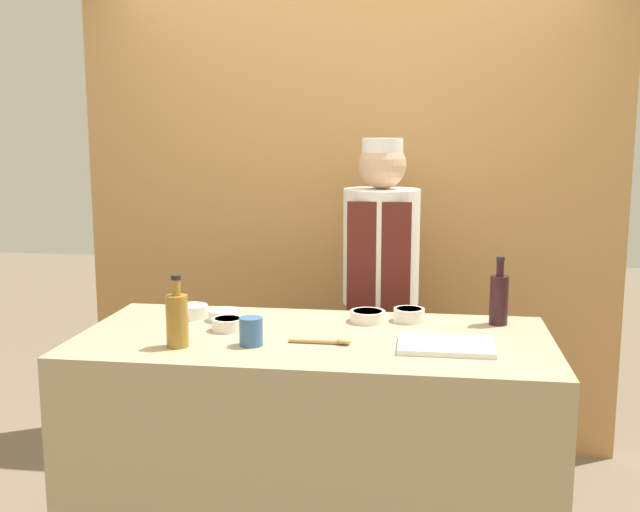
% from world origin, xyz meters
% --- Properties ---
extents(cabinet_wall, '(2.84, 0.18, 2.40)m').
position_xyz_m(cabinet_wall, '(0.00, 1.27, 1.20)').
color(cabinet_wall, '#B7844C').
rests_on(cabinet_wall, ground_plane).
extents(counter, '(1.79, 0.83, 0.94)m').
position_xyz_m(counter, '(0.00, 0.00, 0.47)').
color(counter, tan).
rests_on(counter, ground_plane).
extents(sauce_bowl_green, '(0.12, 0.12, 0.05)m').
position_xyz_m(sauce_bowl_green, '(-0.35, 0.03, 0.97)').
color(sauce_bowl_green, white).
rests_on(sauce_bowl_green, counter).
extents(sauce_bowl_red, '(0.14, 0.14, 0.04)m').
position_xyz_m(sauce_bowl_red, '(-0.40, 0.18, 0.97)').
color(sauce_bowl_red, white).
rests_on(sauce_bowl_red, counter).
extents(sauce_bowl_brown, '(0.13, 0.13, 0.05)m').
position_xyz_m(sauce_bowl_brown, '(-0.55, 0.20, 0.97)').
color(sauce_bowl_brown, white).
rests_on(sauce_bowl_brown, counter).
extents(sauce_bowl_white, '(0.15, 0.15, 0.04)m').
position_xyz_m(sauce_bowl_white, '(0.19, 0.24, 0.97)').
color(sauce_bowl_white, white).
rests_on(sauce_bowl_white, counter).
extents(sauce_bowl_purple, '(0.13, 0.13, 0.05)m').
position_xyz_m(sauce_bowl_purple, '(0.35, 0.27, 0.97)').
color(sauce_bowl_purple, white).
rests_on(sauce_bowl_purple, counter).
extents(cutting_board, '(0.34, 0.24, 0.02)m').
position_xyz_m(cutting_board, '(0.49, -0.10, 0.95)').
color(cutting_board, white).
rests_on(cutting_board, counter).
extents(bottle_wine, '(0.07, 0.07, 0.28)m').
position_xyz_m(bottle_wine, '(0.71, 0.27, 1.05)').
color(bottle_wine, black).
rests_on(bottle_wine, counter).
extents(bottle_vinegar, '(0.08, 0.08, 0.26)m').
position_xyz_m(bottle_vinegar, '(-0.46, -0.21, 1.04)').
color(bottle_vinegar, olive).
rests_on(bottle_vinegar, counter).
extents(cup_blue, '(0.09, 0.09, 0.10)m').
position_xyz_m(cup_blue, '(-0.21, -0.16, 0.99)').
color(cup_blue, '#386093').
rests_on(cup_blue, counter).
extents(wooden_spoon, '(0.23, 0.04, 0.02)m').
position_xyz_m(wooden_spoon, '(0.07, -0.11, 0.95)').
color(wooden_spoon, '#B2844C').
rests_on(wooden_spoon, counter).
extents(chef_center, '(0.36, 0.36, 1.68)m').
position_xyz_m(chef_center, '(0.20, 0.81, 0.91)').
color(chef_center, '#28282D').
rests_on(chef_center, ground_plane).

